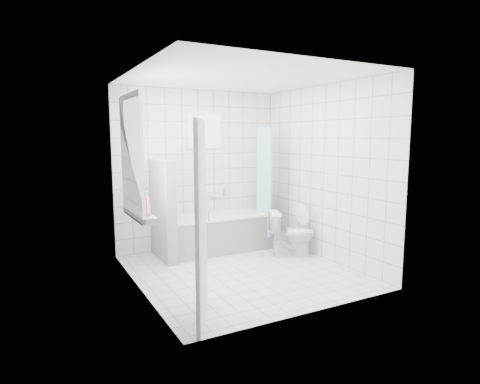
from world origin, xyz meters
TOP-DOWN VIEW (x-y plane):
  - ground at (0.00, 0.00)m, footprint 3.00×3.00m
  - ceiling at (0.00, 0.00)m, footprint 3.00×3.00m
  - wall_back at (0.00, 1.50)m, footprint 2.80×0.02m
  - wall_front at (0.00, -1.50)m, footprint 2.80×0.02m
  - wall_left at (-1.40, 0.00)m, footprint 0.02×3.00m
  - wall_right at (1.40, 0.00)m, footprint 0.02×3.00m
  - window_left at (-1.35, 0.30)m, footprint 0.01×0.90m
  - window_back at (0.10, 1.46)m, footprint 0.50×0.01m
  - window_sill at (-1.31, 0.30)m, footprint 0.18×1.02m
  - door at (-1.06, -1.13)m, footprint 0.41×0.73m
  - bathtub at (0.16, 1.12)m, footprint 1.71×0.77m
  - partition_wall at (-0.76, 1.07)m, footprint 0.15×0.85m
  - tiled_ledge at (1.20, 1.38)m, footprint 0.40×0.24m
  - toilet at (1.03, 0.27)m, footprint 0.79×0.65m
  - curtain_rod at (0.95, 1.10)m, footprint 0.02×0.80m
  - shower_curtain at (0.95, 0.97)m, footprint 0.14×0.48m
  - tub_faucet at (0.26, 1.46)m, footprint 0.18×0.06m
  - sill_bottles at (-1.30, 0.24)m, footprint 0.15×0.72m
  - ledge_bottles at (1.20, 1.35)m, footprint 0.14×0.18m

SIDE VIEW (x-z plane):
  - ground at x=0.00m, z-range 0.00..0.00m
  - tiled_ledge at x=1.20m, z-range 0.00..0.55m
  - bathtub at x=0.16m, z-range 0.00..0.58m
  - toilet at x=1.03m, z-range 0.00..0.71m
  - ledge_bottles at x=1.20m, z-range 0.54..0.81m
  - partition_wall at x=-0.76m, z-range 0.00..1.50m
  - tub_faucet at x=0.26m, z-range 0.82..0.88m
  - window_sill at x=-1.31m, z-range 0.82..0.90m
  - door at x=-1.06m, z-range 0.00..2.00m
  - sill_bottles at x=-1.30m, z-range 0.89..1.18m
  - shower_curtain at x=0.95m, z-range 0.21..1.99m
  - wall_back at x=0.00m, z-range 0.00..2.60m
  - wall_front at x=0.00m, z-range 0.00..2.60m
  - wall_left at x=-1.40m, z-range 0.00..2.60m
  - wall_right at x=1.40m, z-range 0.00..2.60m
  - window_left at x=-1.35m, z-range 0.90..2.30m
  - window_back at x=0.10m, z-range 1.70..2.20m
  - curtain_rod at x=0.95m, z-range 1.99..2.01m
  - ceiling at x=0.00m, z-range 2.60..2.60m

